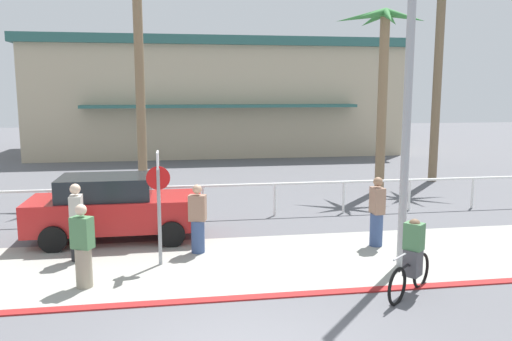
{
  "coord_description": "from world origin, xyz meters",
  "views": [
    {
      "loc": [
        -0.87,
        -6.98,
        3.89
      ],
      "look_at": [
        1.22,
        6.0,
        1.83
      ],
      "focal_mm": 36.41,
      "sensor_mm": 36.0,
      "label": 1
    }
  ],
  "objects_px": {
    "stop_sign_bike_lane": "(159,192)",
    "car_red_1": "(114,207)",
    "cyclist_black_0": "(412,259)",
    "pedestrian_1": "(83,250)",
    "pedestrian_0": "(77,225)",
    "palm_tree_3": "(137,16)",
    "pedestrian_3": "(377,214)",
    "streetlight_curb": "(414,71)",
    "pedestrian_2": "(198,222)",
    "palm_tree_4": "(383,56)",
    "palm_tree_5": "(441,32)"
  },
  "relations": [
    {
      "from": "streetlight_curb",
      "to": "pedestrian_1",
      "type": "distance_m",
      "value": 7.59
    },
    {
      "from": "streetlight_curb",
      "to": "pedestrian_3",
      "type": "height_order",
      "value": "streetlight_curb"
    },
    {
      "from": "palm_tree_4",
      "to": "cyclist_black_0",
      "type": "relative_size",
      "value": 4.58
    },
    {
      "from": "palm_tree_3",
      "to": "streetlight_curb",
      "type": "bearing_deg",
      "value": -59.7
    },
    {
      "from": "palm_tree_5",
      "to": "car_red_1",
      "type": "xyz_separation_m",
      "value": [
        -12.61,
        -6.91,
        -5.38
      ]
    },
    {
      "from": "streetlight_curb",
      "to": "palm_tree_4",
      "type": "distance_m",
      "value": 9.11
    },
    {
      "from": "pedestrian_1",
      "to": "pedestrian_3",
      "type": "relative_size",
      "value": 0.96
    },
    {
      "from": "cyclist_black_0",
      "to": "stop_sign_bike_lane",
      "type": "bearing_deg",
      "value": 153.09
    },
    {
      "from": "pedestrian_1",
      "to": "palm_tree_4",
      "type": "bearing_deg",
      "value": 41.58
    },
    {
      "from": "pedestrian_0",
      "to": "palm_tree_3",
      "type": "bearing_deg",
      "value": 83.61
    },
    {
      "from": "stop_sign_bike_lane",
      "to": "pedestrian_0",
      "type": "bearing_deg",
      "value": 162.51
    },
    {
      "from": "car_red_1",
      "to": "palm_tree_5",
      "type": "bearing_deg",
      "value": 28.72
    },
    {
      "from": "palm_tree_3",
      "to": "cyclist_black_0",
      "type": "relative_size",
      "value": 6.26
    },
    {
      "from": "palm_tree_3",
      "to": "cyclist_black_0",
      "type": "height_order",
      "value": "palm_tree_3"
    },
    {
      "from": "palm_tree_4",
      "to": "car_red_1",
      "type": "relative_size",
      "value": 1.56
    },
    {
      "from": "cyclist_black_0",
      "to": "pedestrian_2",
      "type": "distance_m",
      "value": 5.03
    },
    {
      "from": "palm_tree_3",
      "to": "car_red_1",
      "type": "relative_size",
      "value": 2.14
    },
    {
      "from": "pedestrian_1",
      "to": "cyclist_black_0",
      "type": "bearing_deg",
      "value": -11.82
    },
    {
      "from": "pedestrian_0",
      "to": "pedestrian_2",
      "type": "height_order",
      "value": "pedestrian_0"
    },
    {
      "from": "pedestrian_1",
      "to": "pedestrian_3",
      "type": "distance_m",
      "value": 6.97
    },
    {
      "from": "streetlight_curb",
      "to": "cyclist_black_0",
      "type": "height_order",
      "value": "streetlight_curb"
    },
    {
      "from": "streetlight_curb",
      "to": "palm_tree_5",
      "type": "xyz_separation_m",
      "value": [
        6.12,
        10.29,
        1.98
      ]
    },
    {
      "from": "palm_tree_4",
      "to": "pedestrian_1",
      "type": "distance_m",
      "value": 13.62
    },
    {
      "from": "palm_tree_3",
      "to": "pedestrian_3",
      "type": "bearing_deg",
      "value": -54.97
    },
    {
      "from": "cyclist_black_0",
      "to": "pedestrian_0",
      "type": "xyz_separation_m",
      "value": [
        -6.65,
        3.02,
        0.15
      ]
    },
    {
      "from": "stop_sign_bike_lane",
      "to": "car_red_1",
      "type": "relative_size",
      "value": 0.58
    },
    {
      "from": "streetlight_curb",
      "to": "pedestrian_0",
      "type": "height_order",
      "value": "streetlight_curb"
    },
    {
      "from": "car_red_1",
      "to": "pedestrian_0",
      "type": "height_order",
      "value": "pedestrian_0"
    },
    {
      "from": "palm_tree_3",
      "to": "pedestrian_2",
      "type": "height_order",
      "value": "palm_tree_3"
    },
    {
      "from": "pedestrian_0",
      "to": "car_red_1",
      "type": "bearing_deg",
      "value": 68.7
    },
    {
      "from": "streetlight_curb",
      "to": "pedestrian_2",
      "type": "xyz_separation_m",
      "value": [
        -4.4,
        1.88,
        -3.5
      ]
    },
    {
      "from": "car_red_1",
      "to": "pedestrian_2",
      "type": "bearing_deg",
      "value": -35.69
    },
    {
      "from": "stop_sign_bike_lane",
      "to": "palm_tree_5",
      "type": "height_order",
      "value": "palm_tree_5"
    },
    {
      "from": "palm_tree_5",
      "to": "pedestrian_3",
      "type": "height_order",
      "value": "palm_tree_5"
    },
    {
      "from": "palm_tree_3",
      "to": "pedestrian_2",
      "type": "bearing_deg",
      "value": -78.57
    },
    {
      "from": "car_red_1",
      "to": "pedestrian_1",
      "type": "height_order",
      "value": "pedestrian_1"
    },
    {
      "from": "streetlight_curb",
      "to": "stop_sign_bike_lane",
      "type": "bearing_deg",
      "value": 167.74
    },
    {
      "from": "stop_sign_bike_lane",
      "to": "pedestrian_1",
      "type": "height_order",
      "value": "stop_sign_bike_lane"
    },
    {
      "from": "palm_tree_4",
      "to": "pedestrian_3",
      "type": "distance_m",
      "value": 8.62
    },
    {
      "from": "pedestrian_1",
      "to": "stop_sign_bike_lane",
      "type": "bearing_deg",
      "value": 37.57
    },
    {
      "from": "car_red_1",
      "to": "pedestrian_1",
      "type": "xyz_separation_m",
      "value": [
        -0.24,
        -3.36,
        -0.09
      ]
    },
    {
      "from": "streetlight_curb",
      "to": "palm_tree_5",
      "type": "height_order",
      "value": "palm_tree_5"
    },
    {
      "from": "cyclist_black_0",
      "to": "pedestrian_1",
      "type": "height_order",
      "value": "pedestrian_1"
    },
    {
      "from": "palm_tree_3",
      "to": "palm_tree_5",
      "type": "xyz_separation_m",
      "value": [
        12.27,
        -0.24,
        -0.38
      ]
    },
    {
      "from": "pedestrian_0",
      "to": "streetlight_curb",
      "type": "bearing_deg",
      "value": -13.64
    },
    {
      "from": "cyclist_black_0",
      "to": "pedestrian_3",
      "type": "distance_m",
      "value": 3.05
    },
    {
      "from": "car_red_1",
      "to": "pedestrian_1",
      "type": "distance_m",
      "value": 3.37
    },
    {
      "from": "stop_sign_bike_lane",
      "to": "car_red_1",
      "type": "distance_m",
      "value": 2.67
    },
    {
      "from": "palm_tree_5",
      "to": "pedestrian_2",
      "type": "relative_size",
      "value": 5.04
    },
    {
      "from": "car_red_1",
      "to": "cyclist_black_0",
      "type": "xyz_separation_m",
      "value": [
        6.0,
        -4.66,
        -0.18
      ]
    }
  ]
}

